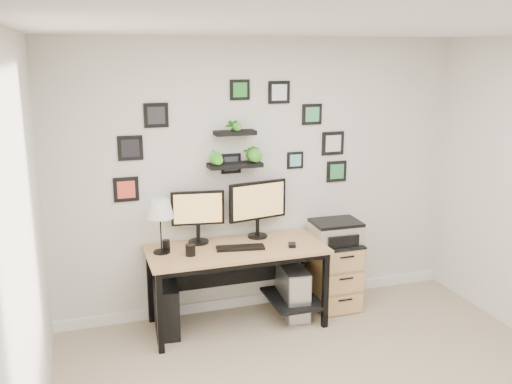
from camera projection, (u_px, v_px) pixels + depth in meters
name	position (u px, v px, depth m)	size (l,w,h in m)	color
room	(263.00, 298.00, 5.73)	(4.00, 4.00, 4.00)	tan
desk	(239.00, 259.00, 5.20)	(1.60, 0.70, 0.75)	tan
monitor_left	(198.00, 213.00, 5.17)	(0.48, 0.21, 0.49)	black
monitor_right	(258.00, 204.00, 5.33)	(0.58, 0.22, 0.54)	black
keyboard	(240.00, 248.00, 5.09)	(0.43, 0.14, 0.02)	black
mouse	(292.00, 245.00, 5.15)	(0.06, 0.10, 0.03)	black
table_lamp	(160.00, 210.00, 4.90)	(0.24, 0.24, 0.49)	black
mug	(190.00, 250.00, 4.92)	(0.09, 0.09, 0.10)	black
pen_cup	(166.00, 245.00, 5.07)	(0.07, 0.07, 0.09)	black
pc_tower_black	(166.00, 308.00, 5.11)	(0.20, 0.46, 0.46)	black
pc_tower_grey	(293.00, 291.00, 5.43)	(0.26, 0.51, 0.48)	gray
file_cabinet	(334.00, 274.00, 5.62)	(0.43, 0.53, 0.67)	tan
printer	(336.00, 231.00, 5.50)	(0.46, 0.38, 0.21)	silver
wall_decor	(238.00, 143.00, 5.22)	(2.27, 0.18, 1.05)	black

